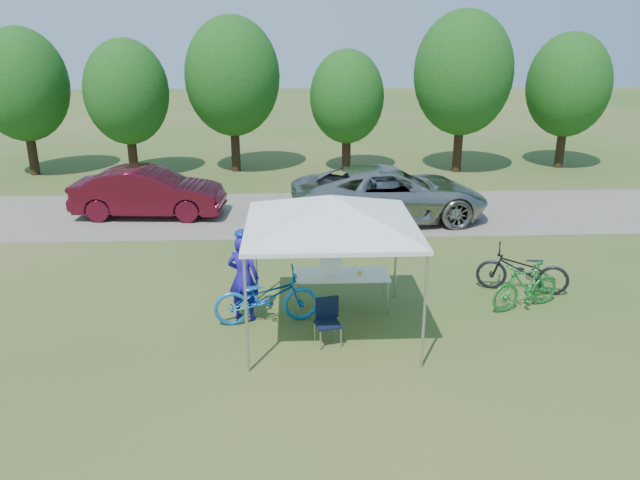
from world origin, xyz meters
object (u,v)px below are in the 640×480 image
at_px(sedan, 149,192).
at_px(minivan, 390,194).
at_px(folding_chair, 327,317).
at_px(bike_green, 526,286).
at_px(cooler, 331,267).
at_px(cyclist, 243,278).
at_px(folding_table, 342,276).
at_px(bike_blue, 266,297).
at_px(bike_dark, 523,270).

bearing_deg(sedan, minivan, -92.55).
xyz_separation_m(folding_chair, bike_green, (4.22, 1.29, -0.01)).
bearing_deg(cooler, cyclist, -168.60).
relative_size(folding_table, bike_blue, 0.92).
bearing_deg(bike_blue, folding_chair, -134.44).
bearing_deg(folding_chair, folding_table, 61.52).
bearing_deg(bike_dark, cyclist, -61.86).
height_order(cooler, bike_dark, cooler).
bearing_deg(sedan, folding_chair, -145.65).
bearing_deg(bike_dark, bike_green, 2.78).
xyz_separation_m(cooler, bike_green, (4.08, -0.12, -0.45)).
height_order(folding_table, bike_green, bike_green).
xyz_separation_m(folding_table, bike_blue, (-1.55, -0.54, -0.20)).
xyz_separation_m(folding_table, minivan, (1.93, 6.25, 0.09)).
relative_size(bike_blue, bike_green, 1.25).
relative_size(folding_table, folding_chair, 2.22).
bearing_deg(folding_chair, cooler, 70.91).
bearing_deg(bike_blue, cooler, -75.15).
height_order(cooler, bike_green, cooler).
relative_size(bike_dark, sedan, 0.43).
bearing_deg(bike_green, bike_dark, 144.06).
bearing_deg(minivan, cyclist, 143.05).
distance_m(folding_chair, cyclist, 1.97).
bearing_deg(folding_chair, bike_green, 3.63).
height_order(cooler, sedan, sedan).
bearing_deg(cyclist, folding_chair, 164.97).
relative_size(folding_chair, bike_blue, 0.42).
bearing_deg(folding_chair, bike_dark, 12.21).
bearing_deg(bike_green, folding_table, -112.44).
bearing_deg(cooler, bike_blue, -157.51).
distance_m(bike_blue, minivan, 7.63).
relative_size(cyclist, minivan, 0.30).
xyz_separation_m(minivan, sedan, (-7.37, 0.76, -0.06)).
xyz_separation_m(folding_table, cooler, (-0.24, 0.00, 0.20)).
bearing_deg(cooler, bike_green, -1.74).
bearing_deg(bike_dark, folding_chair, -46.32).
distance_m(folding_table, bike_green, 3.85).
bearing_deg(cyclist, bike_dark, -151.89).
relative_size(cyclist, sedan, 0.39).
xyz_separation_m(cooler, bike_dark, (4.31, 0.72, -0.43)).
height_order(folding_table, minivan, minivan).
bearing_deg(cooler, folding_table, -0.00).
xyz_separation_m(folding_table, cyclist, (-2.00, -0.36, 0.14)).
xyz_separation_m(bike_dark, minivan, (-2.14, 5.53, 0.32)).
height_order(cyclist, bike_blue, cyclist).
bearing_deg(folding_chair, cyclist, 133.53).
bearing_deg(cyclist, cooler, -150.50).
distance_m(folding_table, cyclist, 2.04).
distance_m(bike_blue, bike_green, 5.41).
bearing_deg(cooler, folding_chair, -95.75).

